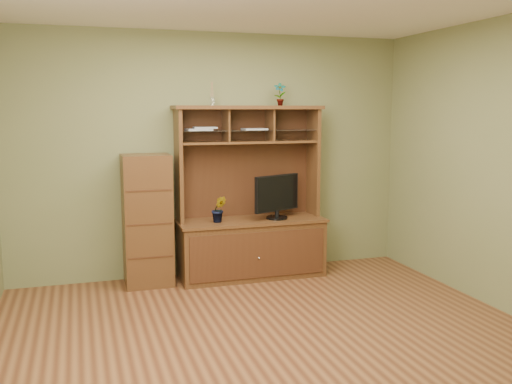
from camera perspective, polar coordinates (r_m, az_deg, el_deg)
name	(u,v)px	position (r m, az deg, el deg)	size (l,w,h in m)	color
room	(271,174)	(4.52, 1.55, 1.79)	(4.54, 4.04, 2.74)	#512917
media_hutch	(250,230)	(6.38, -0.57, -3.82)	(1.66, 0.61, 1.90)	#422412
monitor	(277,196)	(6.32, 2.11, -0.38)	(0.59, 0.30, 0.49)	black
orchid_plant	(219,209)	(6.15, -3.73, -1.72)	(0.16, 0.13, 0.29)	#315D20
top_plant	(280,94)	(6.43, 2.40, 9.76)	(0.13, 0.09, 0.26)	#366A25
reed_diffuser	(212,96)	(6.21, -4.41, 9.53)	(0.05, 0.05, 0.25)	silver
magazines	(219,129)	(6.23, -3.72, 6.32)	(0.90, 0.22, 0.04)	#A7A7AC
side_cabinet	(147,220)	(6.15, -10.82, -2.78)	(0.50, 0.45, 1.39)	#422412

